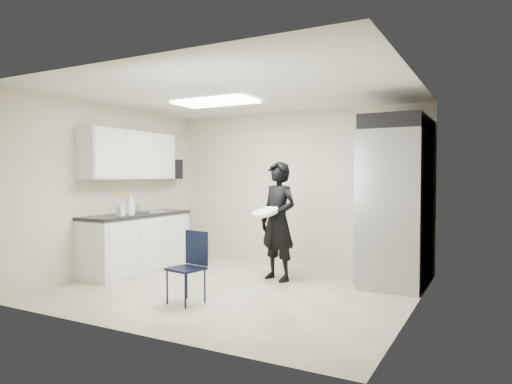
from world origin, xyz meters
The scene contains 21 objects.
floor centered at (0.00, 0.00, 0.00)m, with size 4.50×4.50×0.00m, color tan.
ceiling centered at (0.00, 0.00, 2.60)m, with size 4.50×4.50×0.00m, color silver.
back_wall centered at (0.00, 2.00, 1.30)m, with size 4.50×4.50×0.00m, color beige.
left_wall centered at (-2.25, 0.00, 1.30)m, with size 4.00×4.00×0.00m, color beige.
right_wall centered at (2.25, 0.00, 1.30)m, with size 4.00×4.00×0.00m, color beige.
ceiling_panel centered at (-0.60, 0.40, 2.57)m, with size 1.20×0.60×0.02m, color white.
lower_counter centered at (-1.95, 0.20, 0.43)m, with size 0.60×1.90×0.86m, color silver.
countertop centered at (-1.95, 0.20, 0.89)m, with size 0.64×1.95×0.05m, color black.
sink centered at (-1.93, 0.45, 0.87)m, with size 0.42×0.40×0.14m, color gray.
faucet centered at (-2.13, 0.45, 1.02)m, with size 0.02×0.02×0.24m, color silver.
upper_cabinets centered at (-2.08, 0.20, 1.83)m, with size 0.35×1.80×0.75m, color silver.
towel_dispenser centered at (-2.14, 1.35, 1.62)m, with size 0.22×0.30×0.35m, color black.
notice_sticker_left centered at (-2.24, 0.10, 1.22)m, with size 0.00×0.12×0.07m, color yellow.
notice_sticker_right centered at (-2.24, 0.30, 1.18)m, with size 0.00×0.12×0.07m, color yellow.
commercial_fridge centered at (1.83, 1.27, 1.05)m, with size 0.80×1.35×2.10m, color gray.
fridge_compressor centered at (1.83, 1.27, 2.20)m, with size 0.80×1.35×0.20m, color black.
folding_chair centered at (-0.15, -0.93, 0.41)m, with size 0.36×0.36×0.82m, color black.
man_tuxedo centered at (0.28, 0.68, 0.85)m, with size 0.62×0.42×1.70m, color black.
bucket_lid centered at (0.20, 0.44, 0.99)m, with size 0.36×0.36×0.05m, color white.
soap_bottle_a centered at (-1.73, -0.16, 1.07)m, with size 0.13×0.13×0.32m, color white.
soap_bottle_b centered at (-1.81, -0.28, 1.02)m, with size 0.10×0.10×0.21m, color silver.
Camera 1 is at (3.07, -5.22, 1.50)m, focal length 32.00 mm.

